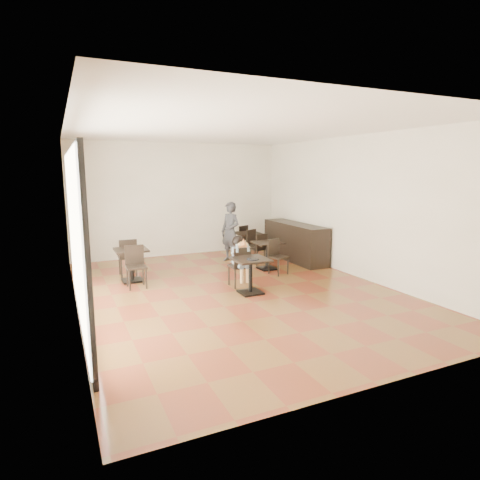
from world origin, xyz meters
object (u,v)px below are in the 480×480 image
chair_mid_a (257,249)px  chair_back_a (239,239)px  cafe_table_mid (267,256)px  child (239,261)px  chair_mid_b (278,257)px  cafe_table_left (132,265)px  chair_back_b (256,245)px  child_table (250,276)px  chair_left_b (136,267)px  child_chair (239,266)px  cafe_table_back (247,245)px  chair_left_a (128,257)px  adult_patron (230,232)px

chair_mid_a → chair_back_a: 1.51m
chair_mid_a → cafe_table_mid: bearing=73.7°
child → chair_mid_b: child is taller
chair_mid_a → chair_mid_b: (0.00, -1.10, 0.00)m
cafe_table_left → chair_mid_b: 3.34m
chair_mid_b → chair_back_a: size_ratio=0.98×
cafe_table_mid → chair_back_b: size_ratio=0.82×
child_table → chair_mid_b: bearing=40.4°
cafe_table_left → chair_back_b: bearing=11.3°
chair_left_b → cafe_table_left: bearing=90.8°
cafe_table_mid → chair_back_b: bearing=79.9°
chair_mid_b → cafe_table_mid: bearing=73.7°
child_chair → chair_left_b: (-1.99, 0.79, 0.01)m
cafe_table_back → chair_mid_b: (-0.17, -2.05, 0.06)m
cafe_table_back → chair_back_b: chair_back_b is taller
chair_back_a → child: bearing=40.9°
chair_left_b → child_chair: bearing=-20.8°
cafe_table_mid → chair_mid_b: chair_mid_b is taller
chair_back_b → child: bearing=-149.8°
child → chair_back_b: child is taller
chair_left_a → chair_mid_b: bearing=157.9°
chair_back_a → chair_back_b: size_ratio=1.00×
chair_mid_a → chair_left_b: bearing=-1.9°
child → chair_back_a: child is taller
chair_left_b → chair_back_b: size_ratio=1.04×
child_table → chair_back_b: (1.42, 2.57, 0.06)m
child → chair_left_b: size_ratio=1.23×
child → cafe_table_left: (-1.99, 1.34, -0.17)m
chair_back_b → chair_left_a: bearing=157.7°
adult_patron → chair_mid_b: (0.48, -1.75, -0.39)m
child_chair → chair_left_a: chair_left_a is taller
cafe_table_mid → chair_mid_b: 0.55m
child_chair → chair_back_b: child_chair is taller
cafe_table_left → child_table: bearing=-43.5°
cafe_table_back → chair_left_b: (-3.41, -1.78, 0.09)m
child_table → chair_left_b: size_ratio=0.81×
cafe_table_mid → chair_back_b: (0.17, 0.95, 0.08)m
child → cafe_table_left: child is taller
cafe_table_back → chair_left_b: size_ratio=0.80×
cafe_table_left → chair_back_b: size_ratio=0.87×
child_chair → chair_mid_a: 2.05m
child → chair_left_b: bearing=158.5°
adult_patron → chair_left_a: 2.81m
chair_mid_b → chair_left_b: 3.25m
chair_mid_b → chair_left_a: bearing=140.9°
child → chair_mid_a: (1.25, 1.62, -0.12)m
child_chair → chair_mid_a: child_chair is taller
chair_left_a → chair_back_a: chair_left_a is taller
child_table → chair_left_a: (-1.99, 2.44, 0.08)m
child → adult_patron: adult_patron is taller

